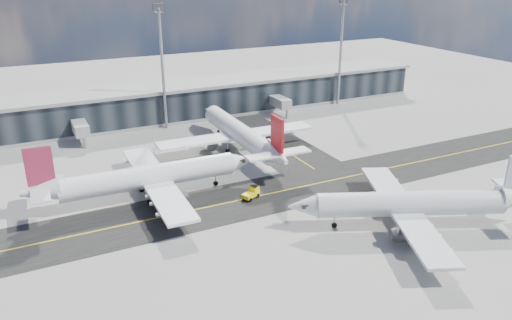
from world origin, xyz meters
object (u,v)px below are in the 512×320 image
(airliner_redtail, at_px, (240,133))
(service_van, at_px, (231,121))
(baggage_tug, at_px, (252,193))
(airliner_af, at_px, (146,177))
(airliner_near, at_px, (414,204))

(airliner_redtail, height_order, service_van, airliner_redtail)
(baggage_tug, xyz_separation_m, service_van, (13.84, 40.15, -0.25))
(airliner_af, distance_m, service_van, 43.92)
(baggage_tug, bearing_deg, airliner_near, 15.87)
(baggage_tug, height_order, service_van, baggage_tug)
(service_van, bearing_deg, baggage_tug, -103.01)
(airliner_af, height_order, airliner_near, airliner_af)
(airliner_af, height_order, airliner_redtail, airliner_redtail)
(airliner_redtail, xyz_separation_m, airliner_near, (9.71, -40.89, -0.32))
(airliner_af, height_order, service_van, airliner_af)
(airliner_af, xyz_separation_m, baggage_tug, (15.77, -7.86, -2.82))
(airliner_redtail, relative_size, service_van, 7.59)
(airliner_af, bearing_deg, airliner_redtail, 121.97)
(service_van, bearing_deg, airliner_near, -80.50)
(airliner_af, relative_size, airliner_redtail, 0.96)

